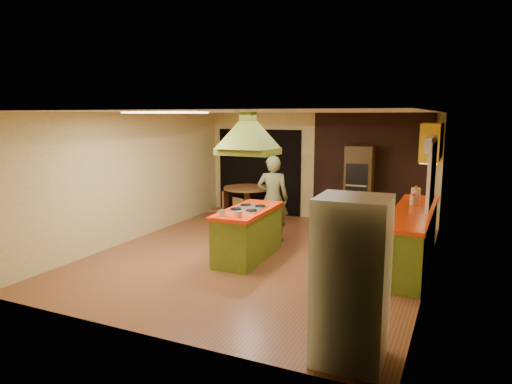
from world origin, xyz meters
The scene contains 21 objects.
ground centered at (0.00, 0.00, 0.00)m, with size 6.50×6.50×0.00m, color brown.
room_walls centered at (0.00, 0.00, 1.25)m, with size 5.50×6.50×6.50m.
ceiling_plane centered at (0.00, 0.00, 2.50)m, with size 6.50×6.50×0.00m, color silver.
brick_panel centered at (1.25, 3.23, 1.25)m, with size 2.64×0.03×2.50m, color #381E14.
nook_opening centered at (-1.50, 3.23, 1.05)m, with size 2.20×0.03×2.10m, color black.
right_counter centered at (2.45, 0.60, 0.46)m, with size 0.62×3.05×0.92m.
upper_cabinets centered at (2.57, 2.20, 1.95)m, with size 0.34×1.40×0.70m, color yellow.
window_right centered at (2.70, 0.40, 1.77)m, with size 0.12×1.35×1.06m.
fluor_panel centered at (-1.10, -1.20, 2.48)m, with size 1.20×0.60×0.03m, color white.
kitchen_island centered at (-0.15, -0.22, 0.44)m, with size 0.76×1.75×0.88m.
range_hood centered at (-0.15, -0.22, 2.25)m, with size 0.95×0.69×0.78m.
man centered at (-0.20, 0.99, 0.84)m, with size 0.61×0.40×1.68m, color brown.
refrigerator centered at (2.22, -2.82, 0.84)m, with size 0.69×0.65×1.68m, color silver.
wall_oven centered at (1.06, 2.95, 0.89)m, with size 0.62×0.63×1.79m.
dining_table centered at (-1.38, 2.29, 0.57)m, with size 1.08×1.08×0.81m.
chair_left centered at (-2.08, 2.19, 0.35)m, with size 0.39×0.39×0.71m, color brown, non-canonical shape.
chair_near centered at (-1.13, 1.64, 0.34)m, with size 0.38×0.38×0.69m, color brown, non-canonical shape.
pendant_lamp centered at (-1.38, 2.29, 1.90)m, with size 0.31×0.31×0.20m, color #FF9E3F.
canister_large centered at (2.40, 1.40, 1.04)m, with size 0.16×0.16×0.24m, color beige.
canister_medium centered at (2.40, 1.36, 1.02)m, with size 0.14×0.14×0.20m, color beige.
canister_small centered at (2.40, 1.02, 1.00)m, with size 0.12×0.12×0.16m, color beige.
Camera 1 is at (3.15, -7.10, 2.44)m, focal length 32.00 mm.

